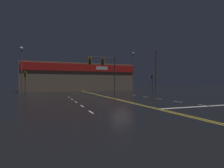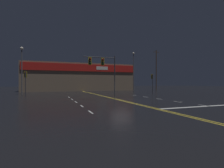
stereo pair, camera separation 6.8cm
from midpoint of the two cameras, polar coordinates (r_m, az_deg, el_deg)
ground_plane at (r=21.58m, az=2.95°, el=-5.36°), size 200.00×200.00×0.00m
road_markings at (r=20.64m, az=7.65°, el=-5.61°), size 16.36×60.00×0.01m
traffic_signal_median at (r=22.81m, az=-3.19°, el=5.91°), size 4.27×0.36×5.72m
traffic_signal_corner_northeast at (r=37.78m, az=12.90°, el=1.53°), size 0.42×0.36×4.01m
traffic_signal_corner_northwest at (r=31.46m, az=-26.51°, el=1.77°), size 0.42×0.36×4.02m
streetlight_near_right at (r=36.40m, az=-27.49°, el=5.87°), size 0.56×0.56×8.82m
streetlight_median_approach at (r=46.79m, az=6.91°, el=5.66°), size 0.56×0.56×10.30m
building_backdrop at (r=50.99m, az=-10.67°, el=2.11°), size 29.78×10.23×7.45m
utility_pole_row at (r=47.29m, az=-6.97°, el=4.91°), size 46.73×0.26×12.30m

